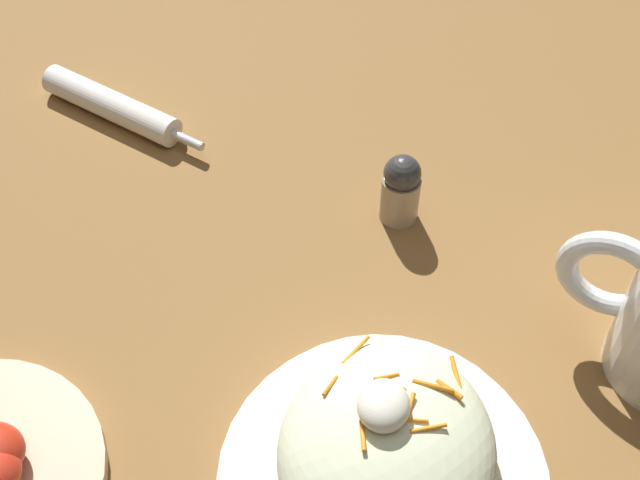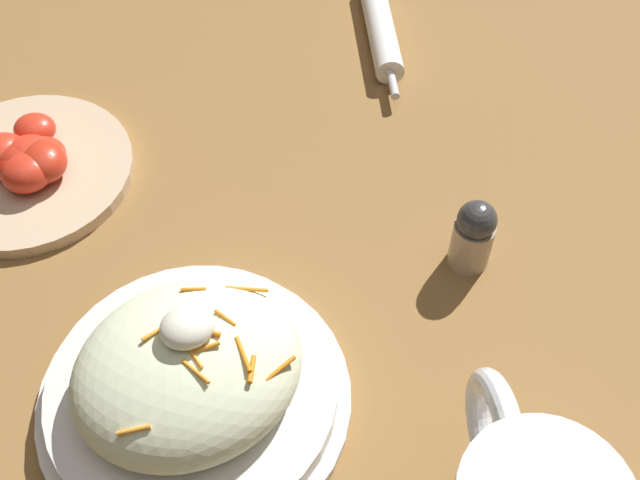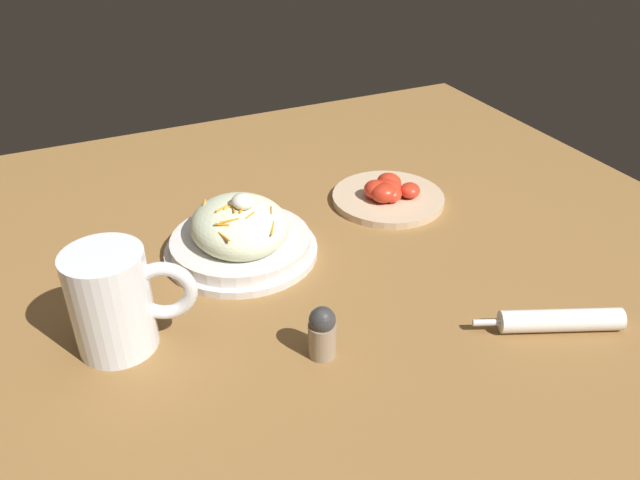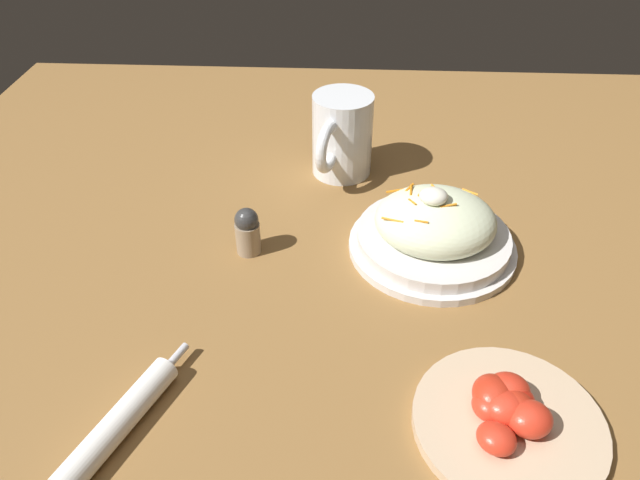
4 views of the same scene
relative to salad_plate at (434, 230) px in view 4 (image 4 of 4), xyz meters
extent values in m
plane|color=olive|center=(-0.15, -0.05, -0.04)|extent=(1.43, 1.43, 0.00)
cylinder|color=silver|center=(0.00, 0.00, -0.03)|extent=(0.24, 0.24, 0.01)
cylinder|color=silver|center=(0.00, 0.00, -0.01)|extent=(0.22, 0.22, 0.02)
ellipsoid|color=beige|center=(0.00, 0.00, 0.02)|extent=(0.17, 0.15, 0.08)
cylinder|color=orange|center=(-0.01, 0.01, 0.05)|extent=(0.02, 0.01, 0.01)
cylinder|color=orange|center=(0.00, 0.01, 0.05)|extent=(0.01, 0.02, 0.00)
cylinder|color=orange|center=(0.05, 0.04, 0.04)|extent=(0.02, 0.01, 0.01)
cylinder|color=orange|center=(0.00, 0.02, 0.05)|extent=(0.01, 0.02, 0.00)
cylinder|color=orange|center=(-0.04, 0.04, 0.05)|extent=(0.01, 0.02, 0.00)
cylinder|color=orange|center=(-0.02, 0.00, 0.05)|extent=(0.02, 0.02, 0.00)
cylinder|color=orange|center=(-0.04, -0.01, 0.05)|extent=(0.01, 0.02, 0.01)
cylinder|color=orange|center=(-0.03, 0.03, 0.05)|extent=(0.01, 0.03, 0.00)
cylinder|color=orange|center=(0.01, -0.02, 0.05)|extent=(0.02, 0.01, 0.01)
cylinder|color=orange|center=(-0.05, 0.04, 0.04)|extent=(0.03, 0.01, 0.00)
cylinder|color=orange|center=(-0.06, -0.03, 0.04)|extent=(0.03, 0.02, 0.01)
cylinder|color=orange|center=(-0.03, -0.04, 0.05)|extent=(0.02, 0.01, 0.00)
ellipsoid|color=white|center=(-0.01, -0.01, 0.06)|extent=(0.04, 0.03, 0.02)
cylinder|color=white|center=(-0.13, 0.21, 0.03)|extent=(0.10, 0.10, 0.14)
cylinder|color=orange|center=(-0.13, 0.21, 0.00)|extent=(0.09, 0.09, 0.07)
cylinder|color=white|center=(-0.13, 0.21, 0.04)|extent=(0.09, 0.09, 0.01)
torus|color=white|center=(-0.15, 0.15, 0.04)|extent=(0.04, 0.08, 0.08)
cylinder|color=white|center=(-0.35, -0.32, -0.02)|extent=(0.09, 0.16, 0.03)
cylinder|color=silver|center=(-0.31, -0.23, -0.02)|extent=(0.02, 0.04, 0.01)
cylinder|color=#D1B28E|center=(0.05, -0.29, -0.03)|extent=(0.20, 0.20, 0.01)
ellipsoid|color=red|center=(0.05, -0.28, -0.01)|extent=(0.05, 0.05, 0.03)
ellipsoid|color=red|center=(0.03, -0.32, -0.01)|extent=(0.05, 0.05, 0.03)
ellipsoid|color=red|center=(0.05, -0.27, -0.01)|extent=(0.05, 0.05, 0.03)
ellipsoid|color=red|center=(0.07, -0.30, -0.01)|extent=(0.05, 0.05, 0.03)
ellipsoid|color=red|center=(0.04, -0.27, -0.01)|extent=(0.04, 0.05, 0.03)
ellipsoid|color=red|center=(0.03, -0.29, -0.01)|extent=(0.05, 0.05, 0.03)
ellipsoid|color=red|center=(0.05, -0.29, -0.01)|extent=(0.06, 0.06, 0.03)
ellipsoid|color=red|center=(0.04, -0.29, -0.01)|extent=(0.05, 0.05, 0.03)
cylinder|color=gray|center=(-0.26, -0.02, -0.01)|extent=(0.04, 0.04, 0.05)
sphere|color=#333333|center=(-0.26, -0.02, 0.02)|extent=(0.03, 0.03, 0.03)
camera|label=1|loc=(0.26, 0.00, 0.54)|focal=47.11mm
camera|label=2|loc=(0.04, 0.28, 0.52)|focal=44.10mm
camera|label=3|loc=(-0.80, 0.24, 0.51)|focal=35.49mm
camera|label=4|loc=(-0.13, -0.67, 0.50)|focal=33.33mm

